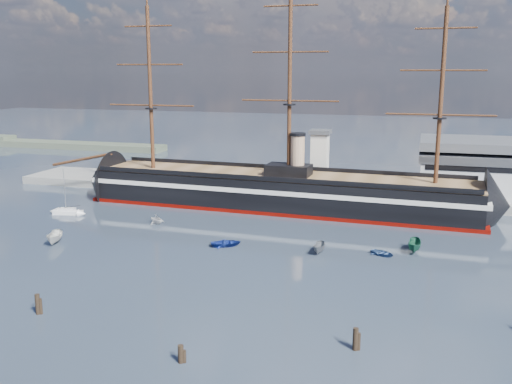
# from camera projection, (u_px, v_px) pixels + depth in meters

# --- Properties ---
(ground) EXTENTS (600.00, 600.00, 0.00)m
(ground) POSITION_uv_depth(u_px,v_px,m) (273.00, 232.00, 112.23)
(ground) COLOR #262E3B
(ground) RESTS_ON ground
(quay) EXTENTS (180.00, 18.00, 2.00)m
(quay) POSITION_uv_depth(u_px,v_px,m) (348.00, 197.00, 143.15)
(quay) COLOR slate
(quay) RESTS_ON ground
(quay_tower) EXTENTS (5.00, 5.00, 15.00)m
(quay_tower) POSITION_uv_depth(u_px,v_px,m) (320.00, 159.00, 140.25)
(quay_tower) COLOR silver
(quay_tower) RESTS_ON ground
(shoreline) EXTENTS (120.00, 10.00, 4.00)m
(shoreline) POSITION_uv_depth(u_px,v_px,m) (12.00, 142.00, 239.87)
(shoreline) COLOR #3F4C38
(shoreline) RESTS_ON ground
(warship) EXTENTS (113.17, 19.54, 53.94)m
(warship) POSITION_uv_depth(u_px,v_px,m) (273.00, 190.00, 131.65)
(warship) COLOR black
(warship) RESTS_ON ground
(sailboat) EXTENTS (6.65, 3.13, 10.24)m
(sailboat) POSITION_uv_depth(u_px,v_px,m) (68.00, 212.00, 125.84)
(sailboat) COLOR silver
(sailboat) RESTS_ON ground
(motorboat_a) EXTENTS (7.24, 4.56, 2.72)m
(motorboat_a) POSITION_uv_depth(u_px,v_px,m) (55.00, 244.00, 104.87)
(motorboat_a) COLOR silver
(motorboat_a) RESTS_ON ground
(motorboat_b) EXTENTS (2.85, 3.68, 1.60)m
(motorboat_b) POSITION_uv_depth(u_px,v_px,m) (226.00, 246.00, 103.41)
(motorboat_b) COLOR navy
(motorboat_b) RESTS_ON ground
(motorboat_c) EXTENTS (5.51, 2.04, 2.20)m
(motorboat_c) POSITION_uv_depth(u_px,v_px,m) (319.00, 253.00, 99.41)
(motorboat_c) COLOR slate
(motorboat_c) RESTS_ON ground
(motorboat_d) EXTENTS (5.19, 6.67, 2.25)m
(motorboat_d) POSITION_uv_depth(u_px,v_px,m) (157.00, 224.00, 118.32)
(motorboat_d) COLOR silver
(motorboat_d) RESTS_ON ground
(motorboat_e) EXTENTS (2.21, 2.85, 1.24)m
(motorboat_e) POSITION_uv_depth(u_px,v_px,m) (382.00, 255.00, 98.19)
(motorboat_e) COLOR navy
(motorboat_e) RESTS_ON ground
(motorboat_f) EXTENTS (6.78, 2.68, 2.68)m
(motorboat_f) POSITION_uv_depth(u_px,v_px,m) (414.00, 252.00, 100.02)
(motorboat_f) COLOR #184E37
(motorboat_f) RESTS_ON ground
(piling_near_left) EXTENTS (0.64, 0.64, 3.45)m
(piling_near_left) POSITION_uv_depth(u_px,v_px,m) (39.00, 314.00, 74.66)
(piling_near_left) COLOR black
(piling_near_left) RESTS_ON ground
(piling_near_mid) EXTENTS (0.64, 0.64, 2.75)m
(piling_near_mid) POSITION_uv_depth(u_px,v_px,m) (181.00, 362.00, 62.29)
(piling_near_mid) COLOR black
(piling_near_mid) RESTS_ON ground
(piling_near_right) EXTENTS (0.64, 0.64, 3.38)m
(piling_near_right) POSITION_uv_depth(u_px,v_px,m) (355.00, 350.00, 65.09)
(piling_near_right) COLOR black
(piling_near_right) RESTS_ON ground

